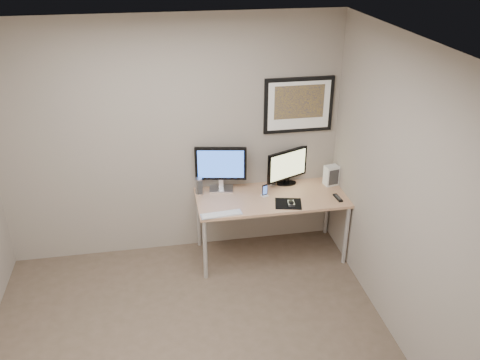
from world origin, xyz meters
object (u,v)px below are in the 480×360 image
Objects in this scene: desk at (271,202)px; monitor_tv at (287,166)px; speaker_left at (199,186)px; phone_dock at (265,190)px; framed_art at (299,105)px; speaker_right at (272,178)px; monitor_large at (221,167)px; fan_unit at (331,175)px; keyboard at (221,214)px.

monitor_tv reaches higher than desk.
speaker_left reaches higher than phone_dock.
speaker_left is 1.36× the size of phone_dock.
framed_art reaches higher than speaker_right.
speaker_right reaches higher than desk.
speaker_right is (0.57, 0.01, -0.20)m from monitor_large.
fan_unit is at bearing -10.70° from phone_dock.
framed_art is 0.69m from monitor_tv.
monitor_large is 3.41× the size of speaker_right.
framed_art is 1.37m from speaker_left.
phone_dock is at bearing -137.69° from speaker_right.
fan_unit is at bearing -14.14° from speaker_left.
phone_dock is (0.44, -0.23, -0.21)m from monitor_large.
monitor_large is 0.31m from speaker_left.
monitor_large reaches higher than keyboard.
speaker_right is at bearing 75.41° from desk.
monitor_tv is 1.18× the size of keyboard.
desk is 1.07m from framed_art.
phone_dock is 0.80m from fan_unit.
desk is 9.93× the size of speaker_right.
speaker_left is (-0.25, -0.05, -0.19)m from monitor_large.
speaker_left is at bearing -173.12° from framed_art.
fan_unit reaches higher than speaker_left.
framed_art is 4.04× the size of speaker_left.
monitor_large reaches higher than desk.
speaker_right is at bearing 34.94° from keyboard.
desk is 0.15m from phone_dock.
monitor_tv is at bearing 157.56° from fan_unit.
keyboard is (-0.51, -0.31, -0.06)m from phone_dock.
framed_art reaches higher than desk.
fan_unit is at bearing 13.81° from keyboard.
speaker_left is (-0.99, -0.06, -0.13)m from monitor_tv.
speaker_right is (0.82, 0.06, -0.01)m from speaker_left.
phone_dock is (-0.07, 0.02, 0.13)m from desk.
monitor_tv reaches higher than fan_unit.
monitor_tv is 2.64× the size of speaker_left.
monitor_large is at bearing 164.52° from fan_unit.
desk is 11.73× the size of phone_dock.
speaker_left is (-1.10, -0.13, -0.80)m from framed_art.
framed_art reaches higher than fan_unit.
framed_art is 0.88m from fan_unit.
speaker_left is at bearing 165.22° from desk.
speaker_right is (-0.28, -0.07, -0.81)m from framed_art.
monitor_tv reaches higher than keyboard.
monitor_tv reaches higher than speaker_right.
phone_dock is 0.61× the size of fan_unit.
framed_art is at bearing -4.22° from speaker_right.
monitor_large is at bearing 76.62° from keyboard.
phone_dock is 0.33× the size of keyboard.
monitor_tv is at bearing -146.95° from framed_art.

